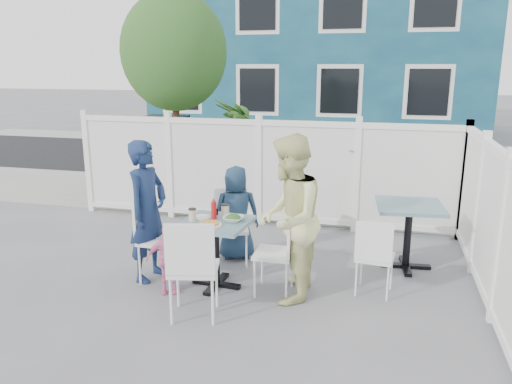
% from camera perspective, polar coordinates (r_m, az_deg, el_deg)
% --- Properties ---
extents(ground, '(80.00, 80.00, 0.00)m').
position_cam_1_polar(ground, '(5.64, -6.71, -10.80)').
color(ground, slate).
extents(near_sidewalk, '(24.00, 2.60, 0.01)m').
position_cam_1_polar(near_sidewalk, '(9.07, 1.85, -0.88)').
color(near_sidewalk, gray).
rests_on(near_sidewalk, ground).
extents(street, '(24.00, 5.00, 0.01)m').
position_cam_1_polar(street, '(12.62, 5.51, 3.39)').
color(street, black).
rests_on(street, ground).
extents(far_sidewalk, '(24.00, 1.60, 0.01)m').
position_cam_1_polar(far_sidewalk, '(15.64, 7.29, 5.48)').
color(far_sidewalk, gray).
rests_on(far_sidewalk, ground).
extents(building, '(11.00, 6.00, 6.00)m').
position_cam_1_polar(building, '(18.90, 7.38, 16.10)').
color(building, navy).
rests_on(building, ground).
extents(fence_back, '(5.86, 0.08, 1.60)m').
position_cam_1_polar(fence_back, '(7.54, 0.33, 2.08)').
color(fence_back, white).
rests_on(fence_back, ground).
extents(fence_right, '(0.08, 3.66, 1.60)m').
position_cam_1_polar(fence_right, '(5.69, 25.07, -3.39)').
color(fence_right, white).
rests_on(fence_right, ground).
extents(tree, '(1.80, 1.62, 3.59)m').
position_cam_1_polar(tree, '(8.77, -9.40, 15.51)').
color(tree, '#382316').
rests_on(tree, ground).
extents(utility_cabinet, '(0.80, 0.60, 1.39)m').
position_cam_1_polar(utility_cabinet, '(9.77, -10.15, 4.15)').
color(utility_cabinet, gold).
rests_on(utility_cabinet, ground).
extents(potted_shrub_a, '(1.47, 1.47, 1.86)m').
position_cam_1_polar(potted_shrub_a, '(8.30, -1.82, 4.24)').
color(potted_shrub_a, '#2C501D').
rests_on(potted_shrub_a, ground).
extents(potted_shrub_b, '(1.18, 1.36, 1.50)m').
position_cam_1_polar(potted_shrub_b, '(7.92, 12.38, 2.09)').
color(potted_shrub_b, '#2C501D').
rests_on(potted_shrub_b, ground).
extents(main_table, '(0.76, 0.76, 0.75)m').
position_cam_1_polar(main_table, '(5.45, -4.65, -5.05)').
color(main_table, '#426376').
rests_on(main_table, ground).
extents(spare_table, '(0.82, 0.82, 0.80)m').
position_cam_1_polar(spare_table, '(6.17, 17.08, -2.96)').
color(spare_table, '#426376').
rests_on(spare_table, ground).
extents(chair_left, '(0.44, 0.45, 0.98)m').
position_cam_1_polar(chair_left, '(5.73, -11.61, -4.45)').
color(chair_left, white).
rests_on(chair_left, ground).
extents(chair_right, '(0.41, 0.42, 0.92)m').
position_cam_1_polar(chair_right, '(5.28, 2.91, -6.23)').
color(chair_right, white).
rests_on(chair_right, ground).
extents(chair_back, '(0.52, 0.51, 0.90)m').
position_cam_1_polar(chair_back, '(6.16, -2.89, -3.25)').
color(chair_back, white).
rests_on(chair_back, ground).
extents(chair_near, '(0.54, 0.53, 1.01)m').
position_cam_1_polar(chair_near, '(4.75, -7.31, -8.04)').
color(chair_near, white).
rests_on(chair_near, ground).
extents(chair_spare, '(0.42, 0.41, 0.84)m').
position_cam_1_polar(chair_spare, '(5.38, 13.39, -6.74)').
color(chair_spare, white).
rests_on(chair_spare, ground).
extents(man, '(0.47, 0.63, 1.60)m').
position_cam_1_polar(man, '(5.71, -12.29, -2.13)').
color(man, '#17274C').
rests_on(man, ground).
extents(woman, '(0.69, 0.87, 1.73)m').
position_cam_1_polar(woman, '(5.09, 3.75, -3.08)').
color(woman, '#D2D449').
rests_on(woman, ground).
extents(boy, '(0.68, 0.56, 1.18)m').
position_cam_1_polar(boy, '(6.23, -2.26, -2.39)').
color(boy, '#1B324C').
rests_on(boy, ground).
extents(toddler, '(0.48, 0.34, 0.76)m').
position_cam_1_polar(toddler, '(5.43, -10.10, -7.54)').
color(toddler, pink).
rests_on(toddler, ground).
extents(plate_main, '(0.24, 0.24, 0.02)m').
position_cam_1_polar(plate_main, '(5.25, -5.24, -3.76)').
color(plate_main, white).
rests_on(plate_main, main_table).
extents(plate_side, '(0.20, 0.20, 0.01)m').
position_cam_1_polar(plate_side, '(5.52, -6.25, -2.89)').
color(plate_side, white).
rests_on(plate_side, main_table).
extents(salad_bowl, '(0.22, 0.22, 0.05)m').
position_cam_1_polar(salad_bowl, '(5.37, -2.62, -3.09)').
color(salad_bowl, white).
rests_on(salad_bowl, main_table).
extents(coffee_cup_a, '(0.08, 0.08, 0.12)m').
position_cam_1_polar(coffee_cup_a, '(5.42, -7.28, -2.64)').
color(coffee_cup_a, beige).
rests_on(coffee_cup_a, main_table).
extents(coffee_cup_b, '(0.09, 0.09, 0.13)m').
position_cam_1_polar(coffee_cup_b, '(5.53, -3.54, -2.17)').
color(coffee_cup_b, beige).
rests_on(coffee_cup_b, main_table).
extents(ketchup_bottle, '(0.06, 0.06, 0.19)m').
position_cam_1_polar(ketchup_bottle, '(5.45, -4.85, -2.12)').
color(ketchup_bottle, '#AD1214').
rests_on(ketchup_bottle, main_table).
extents(salt_shaker, '(0.03, 0.03, 0.06)m').
position_cam_1_polar(salt_shaker, '(5.64, -4.76, -2.21)').
color(salt_shaker, white).
rests_on(salt_shaker, main_table).
extents(pepper_shaker, '(0.03, 0.03, 0.07)m').
position_cam_1_polar(pepper_shaker, '(5.61, -4.50, -2.27)').
color(pepper_shaker, black).
rests_on(pepper_shaker, main_table).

